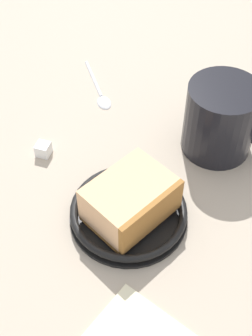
# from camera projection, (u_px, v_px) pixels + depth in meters

# --- Properties ---
(ground_plane) EXTENTS (1.40, 1.40, 0.04)m
(ground_plane) POSITION_uv_depth(u_px,v_px,m) (136.00, 176.00, 0.60)
(ground_plane) COLOR tan
(small_plate) EXTENTS (0.14, 0.14, 0.02)m
(small_plate) POSITION_uv_depth(u_px,v_px,m) (129.00, 212.00, 0.53)
(small_plate) COLOR black
(small_plate) RESTS_ON ground_plane
(cake_slice) EXTENTS (0.11, 0.10, 0.05)m
(cake_slice) POSITION_uv_depth(u_px,v_px,m) (130.00, 200.00, 0.51)
(cake_slice) COLOR #9E662D
(cake_slice) RESTS_ON small_plate
(tea_mug) EXTENTS (0.09, 0.12, 0.09)m
(tea_mug) POSITION_uv_depth(u_px,v_px,m) (222.00, 119.00, 0.58)
(tea_mug) COLOR black
(tea_mug) RESTS_ON ground_plane
(teaspoon) EXTENTS (0.09, 0.09, 0.01)m
(teaspoon) POSITION_uv_depth(u_px,v_px,m) (101.00, 93.00, 0.68)
(teaspoon) COLOR silver
(teaspoon) RESTS_ON ground_plane
(sugar_cube) EXTENTS (0.02, 0.02, 0.02)m
(sugar_cube) POSITION_uv_depth(u_px,v_px,m) (43.00, 149.00, 0.60)
(sugar_cube) COLOR white
(sugar_cube) RESTS_ON ground_plane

